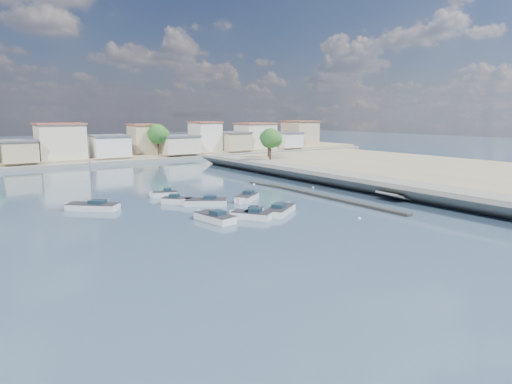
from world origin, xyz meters
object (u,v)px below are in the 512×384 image
Objects in this scene: motorboat_f at (164,194)px; motorboat_e at (213,217)px; motorboat_c at (204,202)px; motorboat_d at (246,198)px; motorboat_b at (254,213)px; motorboat_h at (281,210)px; motorboat_a at (250,215)px; motorboat_g at (179,201)px; sailboat at (91,207)px.

motorboat_e is at bearing -93.70° from motorboat_f.
motorboat_c and motorboat_d have the same top height.
motorboat_d is at bearing 38.20° from motorboat_e.
motorboat_b is 0.76× the size of motorboat_d.
motorboat_d is 0.85× the size of motorboat_h.
motorboat_c is 10.81m from motorboat_h.
motorboat_c is at bearing 120.38° from motorboat_h.
motorboat_a and motorboat_b have the same top height.
motorboat_g is at bearing 85.89° from motorboat_e.
motorboat_d is at bearing -6.68° from motorboat_c.
motorboat_a is 9.61m from motorboat_c.
motorboat_c is 8.60m from motorboat_e.
motorboat_h is (8.56, -1.30, 0.00)m from motorboat_e.
sailboat reaches higher than motorboat_b.
motorboat_b is at bearing -77.34° from motorboat_c.
motorboat_f and motorboat_h have the same top height.
motorboat_c is 0.98× the size of motorboat_h.
motorboat_c is 1.47× the size of motorboat_f.
motorboat_g is at bearing 103.95° from motorboat_a.
motorboat_b is at bearing -69.44° from motorboat_g.
motorboat_a and motorboat_c have the same top height.
motorboat_f is at bearing 103.83° from motorboat_c.
motorboat_h is at bearing -9.46° from motorboat_b.
motorboat_h is 0.64× the size of sailboat.
motorboat_b and motorboat_e have the same top height.
sailboat reaches higher than motorboat_a.
sailboat reaches higher than motorboat_c.
motorboat_f is at bearing 103.23° from motorboat_b.
motorboat_d and motorboat_e have the same top height.
motorboat_e is at bearing 171.96° from motorboat_b.
motorboat_e is 1.01× the size of motorboat_h.
motorboat_h is at bearing -59.62° from motorboat_c.
motorboat_a and motorboat_h have the same top height.
motorboat_a is 1.24× the size of motorboat_b.
motorboat_d and motorboat_f have the same top height.
motorboat_h is (3.50, -0.58, 0.00)m from motorboat_b.
motorboat_e is 1.49× the size of motorboat_g.
motorboat_b is 20.55m from sailboat.
motorboat_e is (-5.06, 0.71, 0.00)m from motorboat_b.
motorboat_g is (-3.05, 12.27, 0.00)m from motorboat_a.
motorboat_e is 10.74m from motorboat_g.
motorboat_g is at bearing 110.56° from motorboat_b.
motorboat_g is (-2.32, 2.69, 0.00)m from motorboat_c.
motorboat_g is (-8.51, 3.41, 0.00)m from motorboat_d.
motorboat_c is 0.97× the size of motorboat_e.
motorboat_b is 9.06m from motorboat_d.
motorboat_c is at bearing 68.93° from motorboat_e.
motorboat_e is at bearing 171.38° from motorboat_h.
motorboat_b is 0.66× the size of motorboat_c.
motorboat_e is at bearing 157.87° from motorboat_a.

